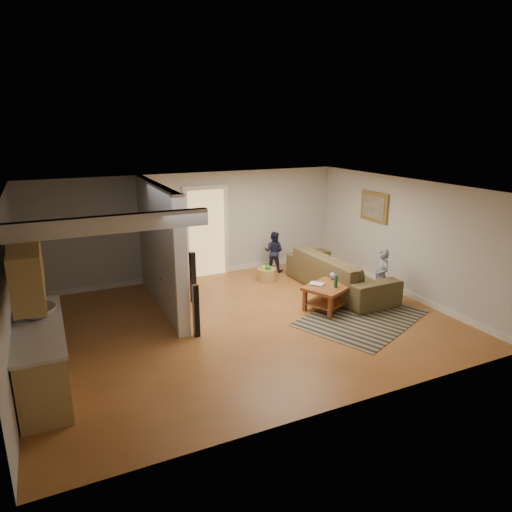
{
  "coord_description": "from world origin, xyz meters",
  "views": [
    {
      "loc": [
        -3.16,
        -7.23,
        3.58
      ],
      "look_at": [
        0.47,
        0.5,
        1.1
      ],
      "focal_mm": 32.0,
      "sensor_mm": 36.0,
      "label": 1
    }
  ],
  "objects_px": {
    "coffee_table": "(333,288)",
    "tv_console": "(172,271)",
    "sofa": "(338,290)",
    "toddler": "(274,271)",
    "toy_basket": "(267,274)",
    "child": "(380,301)",
    "speaker_left": "(196,311)",
    "speaker_right": "(193,277)"
  },
  "relations": [
    {
      "from": "speaker_right",
      "to": "toy_basket",
      "type": "distance_m",
      "value": 2.08
    },
    {
      "from": "coffee_table",
      "to": "toy_basket",
      "type": "relative_size",
      "value": 3.17
    },
    {
      "from": "toddler",
      "to": "child",
      "type": "bearing_deg",
      "value": 155.94
    },
    {
      "from": "speaker_left",
      "to": "child",
      "type": "bearing_deg",
      "value": -4.64
    },
    {
      "from": "speaker_right",
      "to": "child",
      "type": "distance_m",
      "value": 3.94
    },
    {
      "from": "coffee_table",
      "to": "speaker_right",
      "type": "height_order",
      "value": "speaker_right"
    },
    {
      "from": "toy_basket",
      "to": "speaker_right",
      "type": "bearing_deg",
      "value": -164.77
    },
    {
      "from": "tv_console",
      "to": "child",
      "type": "distance_m",
      "value": 4.38
    },
    {
      "from": "toddler",
      "to": "sofa",
      "type": "bearing_deg",
      "value": 154.91
    },
    {
      "from": "toy_basket",
      "to": "toddler",
      "type": "xyz_separation_m",
      "value": [
        0.49,
        0.59,
        -0.17
      ]
    },
    {
      "from": "tv_console",
      "to": "toddler",
      "type": "bearing_deg",
      "value": 31.84
    },
    {
      "from": "speaker_left",
      "to": "child",
      "type": "xyz_separation_m",
      "value": [
        4.0,
        -0.04,
        -0.48
      ]
    },
    {
      "from": "speaker_left",
      "to": "speaker_right",
      "type": "xyz_separation_m",
      "value": [
        0.45,
        1.6,
        0.06
      ]
    },
    {
      "from": "tv_console",
      "to": "speaker_left",
      "type": "height_order",
      "value": "tv_console"
    },
    {
      "from": "coffee_table",
      "to": "toy_basket",
      "type": "xyz_separation_m",
      "value": [
        -0.51,
        1.98,
        -0.21
      ]
    },
    {
      "from": "toy_basket",
      "to": "tv_console",
      "type": "bearing_deg",
      "value": -170.89
    },
    {
      "from": "toy_basket",
      "to": "child",
      "type": "distance_m",
      "value": 2.69
    },
    {
      "from": "speaker_left",
      "to": "toddler",
      "type": "height_order",
      "value": "speaker_left"
    },
    {
      "from": "coffee_table",
      "to": "child",
      "type": "xyz_separation_m",
      "value": [
        1.06,
        -0.2,
        -0.38
      ]
    },
    {
      "from": "sofa",
      "to": "coffee_table",
      "type": "xyz_separation_m",
      "value": [
        -0.66,
        -0.72,
        0.38
      ]
    },
    {
      "from": "sofa",
      "to": "speaker_right",
      "type": "relative_size",
      "value": 2.63
    },
    {
      "from": "sofa",
      "to": "speaker_left",
      "type": "bearing_deg",
      "value": 102.41
    },
    {
      "from": "child",
      "to": "tv_console",
      "type": "bearing_deg",
      "value": -100.41
    },
    {
      "from": "tv_console",
      "to": "toddler",
      "type": "relative_size",
      "value": 1.21
    },
    {
      "from": "sofa",
      "to": "coffee_table",
      "type": "bearing_deg",
      "value": 136.07
    },
    {
      "from": "coffee_table",
      "to": "toddler",
      "type": "xyz_separation_m",
      "value": [
        -0.02,
        2.56,
        -0.38
      ]
    },
    {
      "from": "sofa",
      "to": "tv_console",
      "type": "bearing_deg",
      "value": 74.75
    },
    {
      "from": "sofa",
      "to": "speaker_right",
      "type": "height_order",
      "value": "speaker_right"
    },
    {
      "from": "child",
      "to": "speaker_left",
      "type": "bearing_deg",
      "value": -76.45
    },
    {
      "from": "coffee_table",
      "to": "tv_console",
      "type": "xyz_separation_m",
      "value": [
        -2.88,
        1.6,
        0.29
      ]
    },
    {
      "from": "speaker_left",
      "to": "child",
      "type": "relative_size",
      "value": 0.85
    },
    {
      "from": "coffee_table",
      "to": "tv_console",
      "type": "height_order",
      "value": "tv_console"
    },
    {
      "from": "sofa",
      "to": "speaker_left",
      "type": "height_order",
      "value": "speaker_left"
    },
    {
      "from": "sofa",
      "to": "speaker_left",
      "type": "relative_size",
      "value": 2.94
    },
    {
      "from": "coffee_table",
      "to": "sofa",
      "type": "bearing_deg",
      "value": 47.4
    },
    {
      "from": "toy_basket",
      "to": "child",
      "type": "height_order",
      "value": "child"
    },
    {
      "from": "tv_console",
      "to": "speaker_left",
      "type": "xyz_separation_m",
      "value": [
        -0.06,
        -1.76,
        -0.19
      ]
    },
    {
      "from": "speaker_left",
      "to": "toy_basket",
      "type": "distance_m",
      "value": 3.25
    },
    {
      "from": "sofa",
      "to": "toy_basket",
      "type": "height_order",
      "value": "sofa"
    },
    {
      "from": "tv_console",
      "to": "toddler",
      "type": "distance_m",
      "value": 3.09
    },
    {
      "from": "child",
      "to": "toddler",
      "type": "height_order",
      "value": "child"
    },
    {
      "from": "sofa",
      "to": "toddler",
      "type": "xyz_separation_m",
      "value": [
        -0.69,
        1.84,
        0.0
      ]
    }
  ]
}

